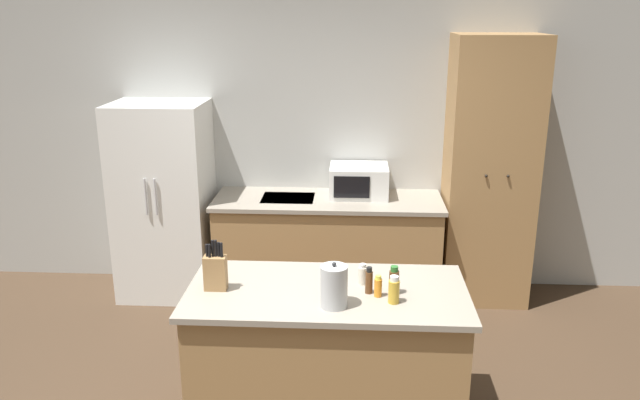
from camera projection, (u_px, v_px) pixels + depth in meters
name	position (u px, v px, depth m)	size (l,w,h in m)	color
wall_back	(309.00, 141.00, 5.48)	(7.20, 0.06, 2.60)	#B2B2AD
refrigerator	(164.00, 201.00, 5.35)	(0.77, 0.66, 1.68)	white
back_counter	(328.00, 247.00, 5.38)	(1.92, 0.68, 0.89)	#9E7547
pantry_cabinet	(489.00, 173.00, 5.17)	(0.71, 0.56, 2.23)	#9E7547
kitchen_island	(327.00, 358.00, 3.67)	(1.60, 0.79, 0.89)	#9E7547
microwave	(359.00, 181.00, 5.30)	(0.49, 0.41, 0.26)	white
knife_block	(215.00, 271.00, 3.52)	(0.13, 0.08, 0.30)	#9E7547
spice_bottle_tall_dark	(369.00, 281.00, 3.48)	(0.04, 0.04, 0.16)	#563319
spice_bottle_short_red	(363.00, 275.00, 3.60)	(0.05, 0.05, 0.12)	beige
spice_bottle_amber_oil	(394.00, 281.00, 3.47)	(0.06, 0.06, 0.16)	#563319
spice_bottle_green_herb	(394.00, 290.00, 3.36)	(0.06, 0.06, 0.16)	gold
spice_bottle_pale_salt	(378.00, 287.00, 3.44)	(0.04, 0.04, 0.13)	orange
kettle	(334.00, 286.00, 3.31)	(0.15, 0.15, 0.25)	#B2B5B7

